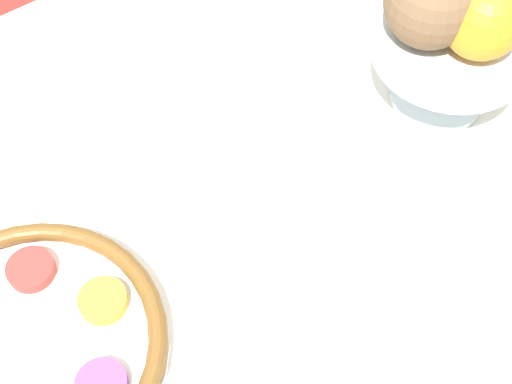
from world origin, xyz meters
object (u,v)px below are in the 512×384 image
object	(u,v)px
fruit_stand	(450,51)
orange_fruit	(484,19)
napkin_roll	(397,305)
coconut	(431,0)
seder_plate	(25,350)

from	to	relation	value
fruit_stand	orange_fruit	distance (m)	0.08
napkin_roll	fruit_stand	bearing A→B (deg)	38.04
orange_fruit	coconut	distance (m)	0.06
orange_fruit	seder_plate	bearing A→B (deg)	178.05
seder_plate	fruit_stand	bearing A→B (deg)	0.84
orange_fruit	coconut	size ratio (longest dim) A/B	0.86
seder_plate	coconut	xyz separation A→B (m)	(0.54, 0.03, 0.15)
seder_plate	fruit_stand	world-z (taller)	fruit_stand
seder_plate	coconut	distance (m)	0.56
orange_fruit	napkin_roll	bearing A→B (deg)	-146.24
seder_plate	fruit_stand	size ratio (longest dim) A/B	1.51
seder_plate	fruit_stand	xyz separation A→B (m)	(0.57, 0.01, 0.07)
seder_plate	napkin_roll	bearing A→B (deg)	-29.32
seder_plate	orange_fruit	size ratio (longest dim) A/B	3.14
fruit_stand	orange_fruit	bearing A→B (deg)	-89.79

